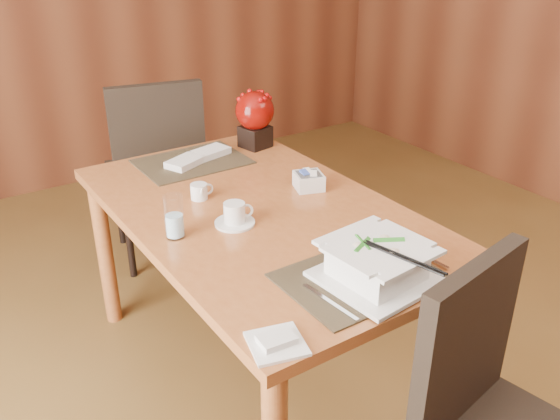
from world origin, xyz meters
TOP-DOWN VIEW (x-y plane):
  - dining_table at (0.00, 0.60)m, footprint 0.90×1.50m
  - placemat_near at (0.00, 0.05)m, footprint 0.45×0.33m
  - placemat_far at (0.00, 1.15)m, footprint 0.45×0.33m
  - soup_setting at (0.03, 0.01)m, footprint 0.32×0.32m
  - coffee_cup at (-0.13, 0.55)m, footprint 0.14×0.14m
  - water_glass at (-0.34, 0.58)m, footprint 0.08×0.08m
  - creamer_jug at (-0.14, 0.80)m, footprint 0.09×0.09m
  - sugar_caddy at (0.25, 0.65)m, footprint 0.13×0.13m
  - berry_decor at (0.33, 1.17)m, footprint 0.18×0.18m
  - napkins_far at (0.04, 1.15)m, footprint 0.33×0.20m
  - bread_plate at (-0.37, -0.07)m, footprint 0.16×0.16m
  - near_chair at (0.10, -0.40)m, footprint 0.51×0.51m
  - far_chair at (0.03, 1.65)m, footprint 0.56×0.56m

SIDE VIEW (x-z plane):
  - near_chair at x=0.10m, z-range 0.06..1.00m
  - far_chair at x=0.03m, z-range 0.06..1.07m
  - dining_table at x=0.00m, z-range 0.28..1.03m
  - placemat_near at x=0.00m, z-range 0.75..0.76m
  - placemat_far at x=0.00m, z-range 0.75..0.76m
  - bread_plate at x=-0.37m, z-range 0.75..0.76m
  - napkins_far at x=0.04m, z-range 0.76..0.78m
  - creamer_jug at x=-0.14m, z-range 0.75..0.81m
  - sugar_caddy at x=0.25m, z-range 0.75..0.81m
  - coffee_cup at x=-0.13m, z-range 0.74..0.82m
  - soup_setting at x=0.03m, z-range 0.75..0.87m
  - water_glass at x=-0.34m, z-range 0.75..0.90m
  - berry_decor at x=0.33m, z-range 0.77..1.03m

